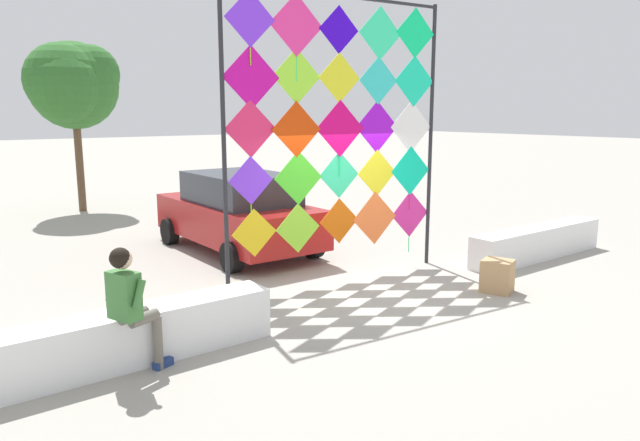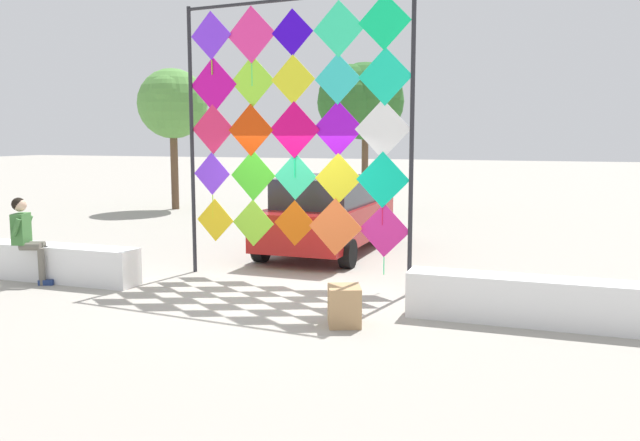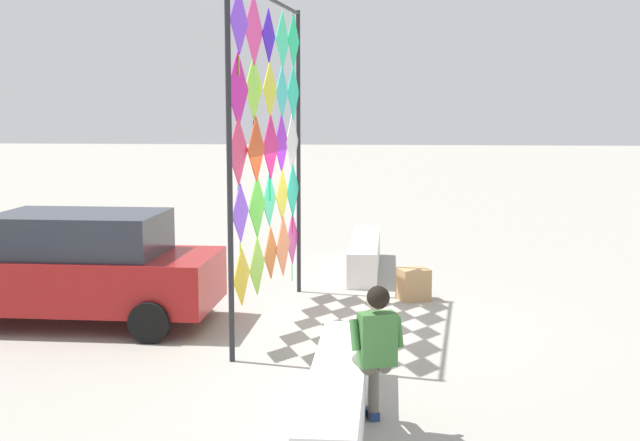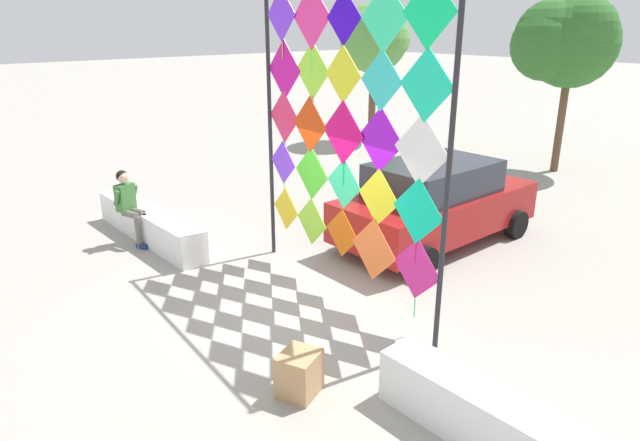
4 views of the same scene
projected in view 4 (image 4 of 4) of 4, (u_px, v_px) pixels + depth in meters
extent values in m
plane|color=#9E998E|center=(294.00, 309.00, 8.51)|extent=(120.00, 120.00, 0.00)
cube|color=white|center=(150.00, 225.00, 11.11)|extent=(3.64, 0.53, 0.63)
cylinder|color=#232328|center=(270.00, 127.00, 9.82)|extent=(0.07, 0.07, 4.76)
cylinder|color=#232328|center=(448.00, 176.00, 6.69)|extent=(0.07, 0.07, 4.76)
cube|color=gold|center=(286.00, 209.00, 9.93)|extent=(0.77, 0.09, 0.77)
cube|color=#88CF2B|center=(312.00, 221.00, 9.32)|extent=(0.82, 0.09, 0.83)
cube|color=#D3560A|center=(342.00, 233.00, 8.69)|extent=(0.78, 0.09, 0.78)
cube|color=orange|center=(373.00, 250.00, 8.11)|extent=(0.95, 0.10, 0.95)
cube|color=#D22585|center=(416.00, 269.00, 7.49)|extent=(0.87, 0.09, 0.87)
cylinder|color=#16E572|center=(415.00, 307.00, 7.69)|extent=(0.02, 0.02, 0.29)
cube|color=#7734ED|center=(283.00, 162.00, 9.67)|extent=(0.75, 0.08, 0.76)
cylinder|color=#9AE516|center=(284.00, 195.00, 9.88)|extent=(0.02, 0.02, 0.42)
cube|color=#44CD25|center=(312.00, 173.00, 9.03)|extent=(0.88, 0.10, 0.88)
cube|color=#31D890|center=(344.00, 184.00, 8.43)|extent=(0.79, 0.09, 0.79)
cube|color=yellow|center=(378.00, 197.00, 7.82)|extent=(0.83, 0.09, 0.83)
cube|color=#09CC9B|center=(417.00, 212.00, 7.23)|extent=(0.89, 0.10, 0.90)
cylinder|color=#E5164A|center=(415.00, 253.00, 7.43)|extent=(0.02, 0.02, 0.28)
cube|color=#E8265B|center=(284.00, 117.00, 9.41)|extent=(0.88, 0.10, 0.88)
cylinder|color=#16E5AC|center=(285.00, 153.00, 9.62)|extent=(0.02, 0.02, 0.36)
cube|color=red|center=(310.00, 125.00, 8.79)|extent=(0.89, 0.10, 0.89)
cylinder|color=#16B5E5|center=(311.00, 160.00, 8.99)|extent=(0.02, 0.02, 0.26)
cube|color=#E10869|center=(343.00, 133.00, 8.15)|extent=(0.94, 0.10, 0.95)
cylinder|color=#16E589|center=(343.00, 175.00, 8.37)|extent=(0.02, 0.02, 0.33)
cube|color=#990FD6|center=(380.00, 140.00, 7.56)|extent=(0.90, 0.10, 0.90)
cylinder|color=#56E516|center=(379.00, 185.00, 7.78)|extent=(0.02, 0.02, 0.36)
cube|color=white|center=(421.00, 151.00, 6.98)|extent=(0.93, 0.10, 0.93)
cube|color=#CC0D92|center=(284.00, 70.00, 9.13)|extent=(0.96, 0.10, 0.96)
cube|color=#9AF133|center=(312.00, 71.00, 8.51)|extent=(0.87, 0.10, 0.87)
cylinder|color=#7516E5|center=(313.00, 113.00, 8.73)|extent=(0.02, 0.02, 0.42)
cube|color=yellow|center=(343.00, 75.00, 7.89)|extent=(0.81, 0.09, 0.81)
cube|color=#2FD1C8|center=(381.00, 81.00, 7.29)|extent=(0.81, 0.09, 0.81)
cube|color=#16E0AA|center=(426.00, 85.00, 6.67)|extent=(0.89, 0.10, 0.89)
cube|color=#772FF7|center=(281.00, 15.00, 8.84)|extent=(0.83, 0.09, 0.83)
cylinder|color=#9BE516|center=(282.00, 50.00, 9.02)|extent=(0.02, 0.02, 0.26)
cube|color=#F5308E|center=(311.00, 16.00, 8.25)|extent=(0.95, 0.10, 0.95)
cylinder|color=#16E582|center=(312.00, 63.00, 8.48)|extent=(0.02, 0.02, 0.38)
cube|color=#3105D4|center=(344.00, 17.00, 7.65)|extent=(0.76, 0.08, 0.76)
cube|color=#30EEA2|center=(384.00, 17.00, 7.01)|extent=(0.88, 0.10, 0.89)
cube|color=#0EE37E|center=(429.00, 12.00, 6.40)|extent=(0.86, 0.09, 0.86)
cylinder|color=#666056|center=(139.00, 233.00, 10.70)|extent=(0.11, 0.11, 0.63)
cylinder|color=#666056|center=(130.00, 214.00, 10.67)|extent=(0.37, 0.24, 0.13)
cube|color=navy|center=(142.00, 246.00, 10.76)|extent=(0.26, 0.17, 0.09)
cylinder|color=#666056|center=(145.00, 230.00, 10.84)|extent=(0.11, 0.11, 0.63)
cylinder|color=#666056|center=(137.00, 212.00, 10.81)|extent=(0.37, 0.24, 0.13)
cube|color=navy|center=(149.00, 243.00, 10.90)|extent=(0.26, 0.17, 0.09)
cube|color=#3D7538|center=(125.00, 197.00, 10.72)|extent=(0.31, 0.40, 0.52)
sphere|color=#DBB293|center=(123.00, 177.00, 10.58)|extent=(0.22, 0.22, 0.22)
sphere|color=black|center=(122.00, 176.00, 10.59)|extent=(0.22, 0.22, 0.22)
cylinder|color=#3D7538|center=(117.00, 198.00, 10.51)|extent=(0.19, 0.13, 0.31)
cylinder|color=#3D7538|center=(135.00, 192.00, 10.87)|extent=(0.19, 0.13, 0.31)
cube|color=maroon|center=(436.00, 210.00, 10.88)|extent=(1.88, 4.26, 0.76)
cube|color=#282D38|center=(434.00, 178.00, 10.56)|extent=(1.63, 2.39, 0.60)
cylinder|color=black|center=(443.00, 203.00, 12.54)|extent=(0.23, 0.57, 0.56)
cylinder|color=black|center=(516.00, 224.00, 11.24)|extent=(0.23, 0.57, 0.56)
cylinder|color=black|center=(350.00, 233.00, 10.78)|extent=(0.23, 0.57, 0.56)
cylinder|color=black|center=(424.00, 262.00, 9.48)|extent=(0.23, 0.57, 0.56)
cube|color=tan|center=(299.00, 373.00, 6.51)|extent=(0.56, 0.59, 0.53)
cylinder|color=brown|center=(372.00, 101.00, 19.90)|extent=(0.25, 0.25, 2.88)
sphere|color=#569342|center=(374.00, 38.00, 19.18)|extent=(2.35, 2.35, 2.35)
sphere|color=#569342|center=(388.00, 39.00, 19.44)|extent=(1.53, 1.53, 1.53)
sphere|color=#569342|center=(368.00, 31.00, 18.75)|extent=(1.45, 1.45, 1.45)
cylinder|color=brown|center=(561.00, 122.00, 15.90)|extent=(0.21, 0.21, 2.86)
sphere|color=#2D6628|center=(572.00, 42.00, 15.18)|extent=(2.45, 2.45, 2.45)
sphere|color=#2D6628|center=(552.00, 37.00, 15.17)|extent=(2.03, 2.03, 2.03)
sphere|color=#2D6628|center=(547.00, 45.00, 15.11)|extent=(1.92, 1.92, 1.92)
sphere|color=#2D6628|center=(586.00, 29.00, 14.64)|extent=(1.63, 1.63, 1.63)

